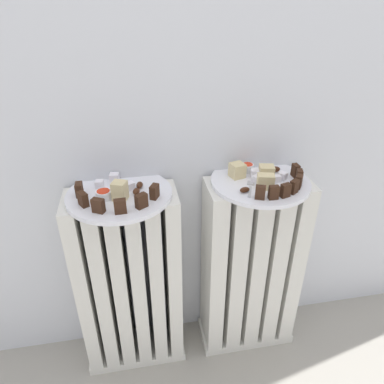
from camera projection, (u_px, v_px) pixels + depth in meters
The scene contains 36 objects.
radiator_left at pixel (130, 285), 1.15m from camera, with size 0.33×0.15×0.66m.
radiator_right at pixel (251, 269), 1.22m from camera, with size 0.33×0.15×0.66m.
plate_left at pixel (120, 194), 0.98m from camera, with size 0.29×0.29×0.01m, color white.
plate_right at pixel (260, 182), 1.05m from camera, with size 0.29×0.29×0.01m, color white.
dark_cake_slice_left_0 at pixel (79, 190), 0.96m from camera, with size 0.03×0.02×0.04m, color #382114.
dark_cake_slice_left_1 at pixel (83, 199), 0.91m from camera, with size 0.03×0.02×0.04m, color #382114.
dark_cake_slice_left_2 at pixel (98, 206), 0.89m from camera, with size 0.03×0.02×0.04m, color #382114.
dark_cake_slice_left_3 at pixel (120, 206), 0.88m from camera, with size 0.03×0.02×0.04m, color #382114.
dark_cake_slice_left_4 at pixel (141, 201), 0.91m from camera, with size 0.03×0.02×0.04m, color #382114.
dark_cake_slice_left_5 at pixel (154, 192), 0.95m from camera, with size 0.03×0.02×0.04m, color #382114.
marble_cake_slice_left_0 at pixel (120, 191), 0.94m from camera, with size 0.04×0.03×0.05m, color beige.
turkish_delight_left_0 at pixel (130, 186), 0.99m from camera, with size 0.02×0.02×0.02m, color white.
turkish_delight_left_1 at pixel (99, 184), 1.00m from camera, with size 0.02×0.02×0.02m, color white.
turkish_delight_left_2 at pixel (114, 178), 1.03m from camera, with size 0.03×0.03×0.03m, color white.
medjool_date_left_0 at pixel (136, 191), 0.97m from camera, with size 0.03×0.02×0.02m, color #3D1E0F.
medjool_date_left_1 at pixel (140, 185), 1.00m from camera, with size 0.03×0.02×0.02m, color #3D1E0F.
medjool_date_left_2 at pixel (118, 185), 1.00m from camera, with size 0.03×0.01×0.01m, color #3D1E0F.
jam_bowl_left at pixel (104, 194), 0.95m from camera, with size 0.04×0.04×0.02m.
dark_cake_slice_right_0 at pixel (260, 192), 0.94m from camera, with size 0.03×0.02×0.04m, color #382114.
dark_cake_slice_right_1 at pixel (274, 193), 0.94m from camera, with size 0.03×0.02×0.04m, color #382114.
dark_cake_slice_right_2 at pixel (286, 190), 0.95m from camera, with size 0.03×0.02×0.04m, color #382114.
dark_cake_slice_right_3 at pixel (294, 187), 0.97m from camera, with size 0.03×0.02×0.04m, color #382114.
dark_cake_slice_right_4 at pixel (299, 182), 1.00m from camera, with size 0.03×0.02×0.04m, color #382114.
dark_cake_slice_right_5 at pixel (299, 176), 1.03m from camera, with size 0.03×0.02×0.04m, color #382114.
dark_cake_slice_right_6 at pixel (295, 171), 1.06m from camera, with size 0.03×0.02×0.04m, color #382114.
marble_cake_slice_right_0 at pixel (237, 170), 1.05m from camera, with size 0.04×0.04×0.04m, color beige.
marble_cake_slice_right_1 at pixel (266, 182), 0.99m from camera, with size 0.05×0.03×0.04m, color beige.
marble_cake_slice_right_2 at pixel (266, 172), 1.05m from camera, with size 0.04×0.04×0.04m, color beige.
turkish_delight_right_0 at pixel (257, 180), 1.03m from camera, with size 0.02×0.02×0.02m, color white.
turkish_delight_right_1 at pixel (255, 174), 1.06m from camera, with size 0.02×0.02×0.02m, color white.
turkish_delight_right_2 at pixel (277, 178), 1.03m from camera, with size 0.02×0.02×0.02m, color white.
turkish_delight_right_3 at pixel (283, 176), 1.04m from camera, with size 0.02×0.02×0.02m, color white.
medjool_date_right_0 at pixel (275, 169), 1.09m from camera, with size 0.03×0.02×0.02m, color #3D1E0F.
medjool_date_right_1 at pixel (245, 190), 0.98m from camera, with size 0.03×0.01×0.02m, color #3D1E0F.
jam_bowl_right at pixel (247, 167), 1.09m from camera, with size 0.04×0.04×0.03m.
fork at pixel (250, 187), 1.00m from camera, with size 0.05×0.09×0.00m.
Camera 1 is at (-0.16, -0.59, 1.16)m, focal length 33.24 mm.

